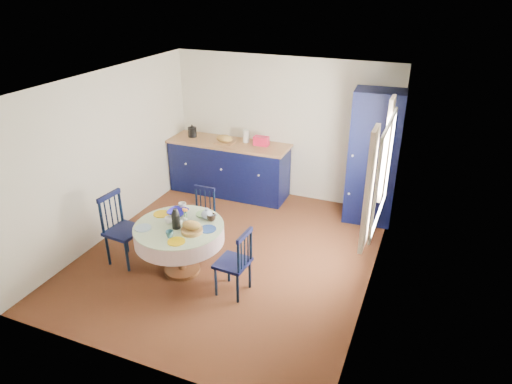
{
  "coord_description": "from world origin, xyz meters",
  "views": [
    {
      "loc": [
        2.48,
        -5.07,
        3.71
      ],
      "look_at": [
        0.33,
        0.2,
        0.98
      ],
      "focal_mm": 32.0,
      "sensor_mm": 36.0,
      "label": 1
    }
  ],
  "objects_px": {
    "mug_a": "(169,220)",
    "mug_c": "(211,218)",
    "chair_left": "(122,229)",
    "mug_b": "(170,234)",
    "mug_d": "(182,206)",
    "cobalt_bowl": "(178,213)",
    "kitchen_counter": "(229,167)",
    "chair_right": "(235,262)",
    "chair_far": "(202,214)",
    "dining_table": "(180,234)",
    "pantry_cabinet": "(373,158)"
  },
  "relations": [
    {
      "from": "kitchen_counter",
      "to": "mug_d",
      "type": "bearing_deg",
      "value": -82.96
    },
    {
      "from": "mug_a",
      "to": "mug_b",
      "type": "relative_size",
      "value": 1.11
    },
    {
      "from": "chair_right",
      "to": "mug_b",
      "type": "relative_size",
      "value": 9.18
    },
    {
      "from": "mug_a",
      "to": "mug_d",
      "type": "height_order",
      "value": "mug_d"
    },
    {
      "from": "chair_far",
      "to": "mug_d",
      "type": "relative_size",
      "value": 7.6
    },
    {
      "from": "mug_a",
      "to": "dining_table",
      "type": "bearing_deg",
      "value": -4.76
    },
    {
      "from": "kitchen_counter",
      "to": "chair_right",
      "type": "relative_size",
      "value": 2.44
    },
    {
      "from": "chair_left",
      "to": "mug_c",
      "type": "relative_size",
      "value": 8.5
    },
    {
      "from": "mug_c",
      "to": "cobalt_bowl",
      "type": "bearing_deg",
      "value": -177.28
    },
    {
      "from": "mug_a",
      "to": "cobalt_bowl",
      "type": "relative_size",
      "value": 0.41
    },
    {
      "from": "mug_b",
      "to": "mug_a",
      "type": "bearing_deg",
      "value": 123.87
    },
    {
      "from": "chair_left",
      "to": "mug_b",
      "type": "relative_size",
      "value": 10.3
    },
    {
      "from": "mug_b",
      "to": "mug_c",
      "type": "bearing_deg",
      "value": 64.14
    },
    {
      "from": "mug_a",
      "to": "mug_c",
      "type": "distance_m",
      "value": 0.56
    },
    {
      "from": "cobalt_bowl",
      "to": "kitchen_counter",
      "type": "bearing_deg",
      "value": 97.57
    },
    {
      "from": "dining_table",
      "to": "chair_far",
      "type": "xyz_separation_m",
      "value": [
        -0.15,
        0.87,
        -0.18
      ]
    },
    {
      "from": "mug_c",
      "to": "cobalt_bowl",
      "type": "relative_size",
      "value": 0.44
    },
    {
      "from": "chair_left",
      "to": "chair_right",
      "type": "relative_size",
      "value": 1.12
    },
    {
      "from": "chair_left",
      "to": "chair_right",
      "type": "xyz_separation_m",
      "value": [
        1.77,
        -0.07,
        -0.06
      ]
    },
    {
      "from": "mug_b",
      "to": "chair_left",
      "type": "bearing_deg",
      "value": 166.42
    },
    {
      "from": "chair_right",
      "to": "mug_b",
      "type": "distance_m",
      "value": 0.89
    },
    {
      "from": "chair_far",
      "to": "mug_b",
      "type": "bearing_deg",
      "value": -82.12
    },
    {
      "from": "mug_a",
      "to": "chair_far",
      "type": "bearing_deg",
      "value": 88.68
    },
    {
      "from": "mug_a",
      "to": "mug_c",
      "type": "height_order",
      "value": "mug_c"
    },
    {
      "from": "kitchen_counter",
      "to": "dining_table",
      "type": "bearing_deg",
      "value": -79.82
    },
    {
      "from": "chair_left",
      "to": "mug_c",
      "type": "height_order",
      "value": "chair_left"
    },
    {
      "from": "kitchen_counter",
      "to": "mug_a",
      "type": "distance_m",
      "value": 2.55
    },
    {
      "from": "kitchen_counter",
      "to": "chair_far",
      "type": "bearing_deg",
      "value": -79.3
    },
    {
      "from": "kitchen_counter",
      "to": "chair_right",
      "type": "xyz_separation_m",
      "value": [
        1.34,
        -2.67,
        -0.04
      ]
    },
    {
      "from": "chair_left",
      "to": "chair_right",
      "type": "bearing_deg",
      "value": -87.01
    },
    {
      "from": "dining_table",
      "to": "mug_d",
      "type": "height_order",
      "value": "dining_table"
    },
    {
      "from": "chair_left",
      "to": "mug_b",
      "type": "distance_m",
      "value": 1.0
    },
    {
      "from": "chair_far",
      "to": "pantry_cabinet",
      "type": "bearing_deg",
      "value": 34.41
    },
    {
      "from": "mug_b",
      "to": "mug_d",
      "type": "relative_size",
      "value": 0.91
    },
    {
      "from": "mug_a",
      "to": "mug_c",
      "type": "bearing_deg",
      "value": 28.6
    },
    {
      "from": "chair_right",
      "to": "chair_far",
      "type": "bearing_deg",
      "value": -130.87
    },
    {
      "from": "kitchen_counter",
      "to": "cobalt_bowl",
      "type": "relative_size",
      "value": 8.19
    },
    {
      "from": "kitchen_counter",
      "to": "chair_far",
      "type": "relative_size",
      "value": 2.67
    },
    {
      "from": "mug_a",
      "to": "mug_b",
      "type": "bearing_deg",
      "value": -56.13
    },
    {
      "from": "dining_table",
      "to": "cobalt_bowl",
      "type": "bearing_deg",
      "value": 124.15
    },
    {
      "from": "chair_left",
      "to": "chair_far",
      "type": "xyz_separation_m",
      "value": [
        0.75,
        0.94,
        -0.1
      ]
    },
    {
      "from": "dining_table",
      "to": "chair_left",
      "type": "relative_size",
      "value": 1.16
    },
    {
      "from": "chair_far",
      "to": "chair_right",
      "type": "distance_m",
      "value": 1.44
    },
    {
      "from": "chair_right",
      "to": "cobalt_bowl",
      "type": "xyz_separation_m",
      "value": [
        -1.04,
        0.4,
        0.29
      ]
    },
    {
      "from": "mug_b",
      "to": "mug_c",
      "type": "height_order",
      "value": "mug_c"
    },
    {
      "from": "dining_table",
      "to": "chair_right",
      "type": "bearing_deg",
      "value": -9.32
    },
    {
      "from": "chair_left",
      "to": "mug_c",
      "type": "distance_m",
      "value": 1.3
    },
    {
      "from": "dining_table",
      "to": "cobalt_bowl",
      "type": "xyz_separation_m",
      "value": [
        -0.18,
        0.26,
        0.15
      ]
    },
    {
      "from": "chair_far",
      "to": "mug_c",
      "type": "bearing_deg",
      "value": -52.52
    },
    {
      "from": "mug_c",
      "to": "chair_right",
      "type": "bearing_deg",
      "value": -38.09
    }
  ]
}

